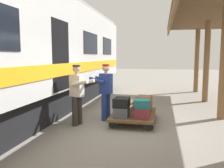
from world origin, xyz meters
name	(u,v)px	position (x,y,z in m)	size (l,w,h in m)	color
ground_plane	(139,127)	(0.00, 0.00, 0.00)	(60.00, 60.00, 0.00)	gray
train_car	(14,52)	(3.74, 0.00, 2.06)	(3.03, 16.37, 4.00)	silver
luggage_cart	(134,114)	(0.21, -0.52, 0.23)	(1.24, 1.85, 0.27)	brown
suitcase_olive_duffel	(145,106)	(-0.07, -1.03, 0.39)	(0.45, 0.45, 0.23)	brown
suitcase_tan_vintage	(127,105)	(0.49, -1.03, 0.40)	(0.43, 0.63, 0.26)	tan
suitcase_cream_canvas	(125,109)	(0.49, -0.52, 0.36)	(0.42, 0.53, 0.18)	beige
suitcase_slate_roller	(122,112)	(0.49, -0.01, 0.41)	(0.38, 0.60, 0.27)	#4C515B
suitcase_burgundy_valise	(142,113)	(-0.07, -0.01, 0.41)	(0.38, 0.55, 0.28)	maroon
suitcase_maroon_trunk	(143,109)	(-0.07, -0.52, 0.38)	(0.39, 0.60, 0.22)	maroon
suitcase_teal_softside	(142,104)	(-0.06, -0.01, 0.66)	(0.44, 0.42, 0.23)	#1E666B
suitcase_brown_leather	(144,99)	(-0.05, -0.99, 0.60)	(0.44, 0.55, 0.20)	brown
suitcase_black_hardshell	(122,102)	(0.50, -0.03, 0.67)	(0.40, 0.52, 0.25)	black
suitcase_red_plastic	(143,103)	(-0.07, -0.51, 0.57)	(0.37, 0.53, 0.14)	#AD231E
porter_in_overalls	(105,90)	(1.09, -0.56, 0.93)	(0.73, 0.57, 1.70)	navy
porter_by_door	(77,93)	(1.72, 0.14, 0.93)	(0.73, 0.55, 1.70)	#332D28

